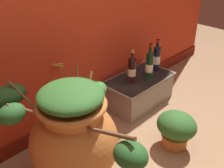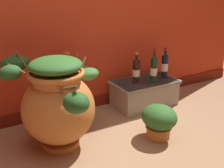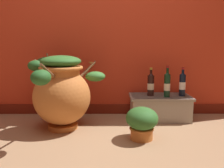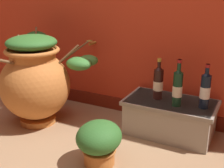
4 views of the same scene
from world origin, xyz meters
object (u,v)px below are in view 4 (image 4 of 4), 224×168
at_px(wine_bottle_middle, 205,89).
at_px(terracotta_urn, 35,78).
at_px(wine_bottle_right, 158,82).
at_px(potted_shrub, 99,141).
at_px(wine_bottle_left, 178,87).

bearing_deg(wine_bottle_middle, terracotta_urn, -167.25).
relative_size(terracotta_urn, wine_bottle_middle, 3.08).
distance_m(terracotta_urn, wine_bottle_right, 1.03).
height_order(wine_bottle_right, potted_shrub, wine_bottle_right).
height_order(wine_bottle_middle, wine_bottle_right, wine_bottle_middle).
xyz_separation_m(wine_bottle_middle, wine_bottle_right, (-0.36, 0.02, -0.01)).
relative_size(terracotta_urn, potted_shrub, 3.13).
height_order(terracotta_urn, potted_shrub, terracotta_urn).
distance_m(wine_bottle_middle, potted_shrub, 0.86).
bearing_deg(wine_bottle_right, wine_bottle_middle, -3.09).
distance_m(wine_bottle_middle, wine_bottle_right, 0.37).
height_order(terracotta_urn, wine_bottle_right, terracotta_urn).
relative_size(wine_bottle_middle, wine_bottle_right, 1.02).
bearing_deg(potted_shrub, wine_bottle_middle, 48.28).
xyz_separation_m(wine_bottle_left, wine_bottle_middle, (0.19, 0.05, -0.00)).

